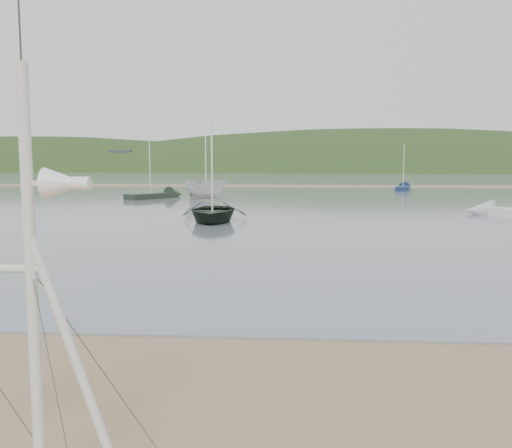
# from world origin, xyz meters

# --- Properties ---
(ground) EXTENTS (560.00, 560.00, 0.00)m
(ground) POSITION_xyz_m (0.00, 0.00, 0.00)
(ground) COLOR #82694B
(ground) RESTS_ON ground
(water) EXTENTS (560.00, 256.00, 0.04)m
(water) POSITION_xyz_m (0.00, 132.00, 0.02)
(water) COLOR slate
(water) RESTS_ON ground
(sandbar) EXTENTS (560.00, 7.00, 0.07)m
(sandbar) POSITION_xyz_m (0.00, 70.00, 0.07)
(sandbar) COLOR #82694B
(sandbar) RESTS_ON water
(hill_ridge) EXTENTS (620.00, 180.00, 80.00)m
(hill_ridge) POSITION_xyz_m (18.52, 235.00, -19.70)
(hill_ridge) COLOR #1F3415
(hill_ridge) RESTS_ON ground
(far_cottages) EXTENTS (294.40, 6.30, 8.00)m
(far_cottages) POSITION_xyz_m (3.00, 196.00, 4.00)
(far_cottages) COLOR silver
(far_cottages) RESTS_ON ground
(mast_rig) EXTENTS (2.20, 2.34, 4.96)m
(mast_rig) POSITION_xyz_m (0.87, -1.34, 1.20)
(mast_rig) COLOR silver
(mast_rig) RESTS_ON ground
(boat_dark) EXTENTS (3.79, 1.38, 5.20)m
(boat_dark) POSITION_xyz_m (-1.32, 23.77, 2.64)
(boat_dark) COLOR black
(boat_dark) RESTS_ON water
(boat_white) EXTENTS (2.65, 2.64, 4.94)m
(boat_white) POSITION_xyz_m (-4.35, 40.20, 2.51)
(boat_white) COLOR silver
(boat_white) RESTS_ON water
(sailboat_white_near) EXTENTS (6.05, 4.42, 6.14)m
(sailboat_white_near) POSITION_xyz_m (15.94, 28.02, 0.30)
(sailboat_white_near) COLOR silver
(sailboat_white_near) RESTS_ON ground
(sailboat_dark_mid) EXTENTS (4.83, 6.31, 6.47)m
(sailboat_dark_mid) POSITION_xyz_m (-8.91, 43.83, 0.30)
(sailboat_dark_mid) COLOR black
(sailboat_dark_mid) RESTS_ON ground
(sailboat_blue_far) EXTENTS (2.97, 6.12, 5.95)m
(sailboat_blue_far) POSITION_xyz_m (16.35, 60.52, 0.30)
(sailboat_blue_far) COLOR #132342
(sailboat_blue_far) RESTS_ON ground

